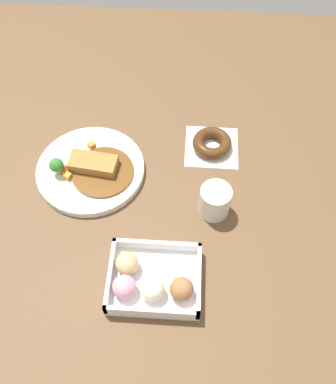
# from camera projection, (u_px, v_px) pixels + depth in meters

# --- Properties ---
(ground_plane) EXTENTS (1.60, 1.60, 0.00)m
(ground_plane) POSITION_uv_depth(u_px,v_px,m) (135.00, 217.00, 0.96)
(ground_plane) COLOR brown
(curry_plate) EXTENTS (0.26, 0.26, 0.07)m
(curry_plate) POSITION_uv_depth(u_px,v_px,m) (91.00, 169.00, 1.02)
(curry_plate) COLOR white
(curry_plate) RESTS_ON ground_plane
(donut_box) EXTENTS (0.19, 0.15, 0.06)m
(donut_box) POSITION_uv_depth(u_px,v_px,m) (151.00, 281.00, 0.85)
(donut_box) COLOR white
(donut_box) RESTS_ON ground_plane
(chocolate_ring_donut) EXTENTS (0.14, 0.14, 0.03)m
(chocolate_ring_donut) POSITION_uv_depth(u_px,v_px,m) (212.00, 143.00, 1.06)
(chocolate_ring_donut) COLOR white
(chocolate_ring_donut) RESTS_ON ground_plane
(coffee_mug) EXTENTS (0.07, 0.07, 0.08)m
(coffee_mug) POSITION_uv_depth(u_px,v_px,m) (215.00, 201.00, 0.94)
(coffee_mug) COLOR silver
(coffee_mug) RESTS_ON ground_plane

